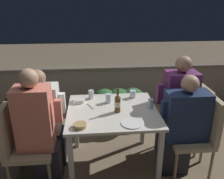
# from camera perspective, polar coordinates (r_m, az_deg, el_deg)

# --- Properties ---
(ground_plane) EXTENTS (16.00, 16.00, 0.00)m
(ground_plane) POSITION_cam_1_polar(r_m,az_deg,el_deg) (3.09, 0.12, -17.50)
(ground_plane) COLOR #847056
(parapet_wall) EXTENTS (9.00, 0.18, 0.76)m
(parapet_wall) POSITION_cam_1_polar(r_m,az_deg,el_deg) (4.39, -1.87, 0.84)
(parapet_wall) COLOR gray
(parapet_wall) RESTS_ON ground_plane
(dining_table) EXTENTS (1.01, 0.93, 0.75)m
(dining_table) POSITION_cam_1_polar(r_m,az_deg,el_deg) (2.72, 0.13, -6.66)
(dining_table) COLOR silver
(dining_table) RESTS_ON ground_plane
(planter_hedge) EXTENTS (0.82, 0.47, 0.61)m
(planter_hedge) POSITION_cam_1_polar(r_m,az_deg,el_deg) (3.73, 1.74, -3.82)
(planter_hedge) COLOR brown
(planter_hedge) RESTS_ON ground_plane
(chair_left_near) EXTENTS (0.47, 0.47, 0.95)m
(chair_left_near) POSITION_cam_1_polar(r_m,az_deg,el_deg) (2.72, -21.42, -11.03)
(chair_left_near) COLOR tan
(chair_left_near) RESTS_ON ground_plane
(person_coral_top) EXTENTS (0.47, 0.26, 1.32)m
(person_coral_top) POSITION_cam_1_polar(r_m,az_deg,el_deg) (2.60, -17.28, -9.01)
(person_coral_top) COLOR #282833
(person_coral_top) RESTS_ON ground_plane
(chair_left_far) EXTENTS (0.47, 0.47, 0.95)m
(chair_left_far) POSITION_cam_1_polar(r_m,az_deg,el_deg) (2.99, -19.79, -7.63)
(chair_left_far) COLOR tan
(chair_left_far) RESTS_ON ground_plane
(person_white_polo) EXTENTS (0.49, 0.26, 1.20)m
(person_white_polo) POSITION_cam_1_polar(r_m,az_deg,el_deg) (2.92, -15.84, -6.75)
(person_white_polo) COLOR #282833
(person_white_polo) RESTS_ON ground_plane
(chair_right_near) EXTENTS (0.47, 0.47, 0.95)m
(chair_right_near) POSITION_cam_1_polar(r_m,az_deg,el_deg) (2.89, 20.34, -8.76)
(chair_right_near) COLOR tan
(chair_right_near) RESTS_ON ground_plane
(person_navy_jumper) EXTENTS (0.52, 0.26, 1.19)m
(person_navy_jumper) POSITION_cam_1_polar(r_m,az_deg,el_deg) (2.79, 16.42, -8.46)
(person_navy_jumper) COLOR #282833
(person_navy_jumper) RESTS_ON ground_plane
(chair_right_far) EXTENTS (0.47, 0.47, 0.95)m
(chair_right_far) POSITION_cam_1_polar(r_m,az_deg,el_deg) (3.14, 18.63, -6.02)
(chair_right_far) COLOR tan
(chair_right_far) RESTS_ON ground_plane
(person_purple_stripe) EXTENTS (0.47, 0.26, 1.32)m
(person_purple_stripe) POSITION_cam_1_polar(r_m,az_deg,el_deg) (3.01, 15.21, -4.37)
(person_purple_stripe) COLOR #282833
(person_purple_stripe) RESTS_ON ground_plane
(beer_bottle) EXTENTS (0.07, 0.07, 0.28)m
(beer_bottle) POSITION_cam_1_polar(r_m,az_deg,el_deg) (2.59, 1.36, -3.29)
(beer_bottle) COLOR brown
(beer_bottle) RESTS_ON dining_table
(plate_0) EXTENTS (0.22, 0.22, 0.01)m
(plate_0) POSITION_cam_1_polar(r_m,az_deg,el_deg) (2.41, 4.80, -8.14)
(plate_0) COLOR white
(plate_0) RESTS_ON dining_table
(bowl_0) EXTENTS (0.13, 0.13, 0.04)m
(bowl_0) POSITION_cam_1_polar(r_m,az_deg,el_deg) (2.35, -7.75, -8.52)
(bowl_0) COLOR tan
(bowl_0) RESTS_ON dining_table
(bowl_1) EXTENTS (0.15, 0.15, 0.05)m
(bowl_1) POSITION_cam_1_polar(r_m,az_deg,el_deg) (2.88, -8.01, -2.54)
(bowl_1) COLOR silver
(bowl_1) RESTS_ON dining_table
(glass_cup_0) EXTENTS (0.06, 0.06, 0.11)m
(glass_cup_0) POSITION_cam_1_polar(r_m,az_deg,el_deg) (2.73, 9.29, -3.37)
(glass_cup_0) COLOR silver
(glass_cup_0) RESTS_ON dining_table
(glass_cup_1) EXTENTS (0.07, 0.07, 0.11)m
(glass_cup_1) POSITION_cam_1_polar(r_m,az_deg,el_deg) (2.95, -5.03, -1.19)
(glass_cup_1) COLOR silver
(glass_cup_1) RESTS_ON dining_table
(glass_cup_2) EXTENTS (0.08, 0.08, 0.10)m
(glass_cup_2) POSITION_cam_1_polar(r_m,az_deg,el_deg) (2.98, 5.01, -1.11)
(glass_cup_2) COLOR silver
(glass_cup_2) RESTS_ON dining_table
(glass_cup_3) EXTENTS (0.07, 0.07, 0.11)m
(glass_cup_3) POSITION_cam_1_polar(r_m,az_deg,el_deg) (2.83, -0.87, -2.14)
(glass_cup_3) COLOR silver
(glass_cup_3) RESTS_ON dining_table
(fork_0) EXTENTS (0.09, 0.16, 0.01)m
(fork_0) POSITION_cam_1_polar(r_m,az_deg,el_deg) (2.76, -5.17, -4.01)
(fork_0) COLOR silver
(fork_0) RESTS_ON dining_table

